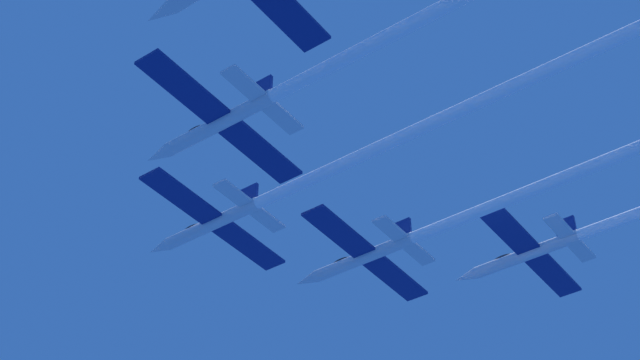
{
  "coord_description": "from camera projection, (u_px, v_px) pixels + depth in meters",
  "views": [
    {
      "loc": [
        -50.16,
        -49.09,
        -50.04
      ],
      "look_at": [
        0.11,
        -12.5,
        -0.1
      ],
      "focal_mm": 55.08,
      "sensor_mm": 36.0,
      "label": 1
    }
  ],
  "objects": [
    {
      "name": "jet_lead",
      "position": [
        327.0,
        171.0,
        80.02
      ],
      "size": [
        16.82,
        47.18,
        2.79
      ],
      "color": "silver"
    },
    {
      "name": "jet_left_wing",
      "position": [
        343.0,
        59.0,
        68.97
      ],
      "size": [
        16.82,
        45.18,
        2.79
      ],
      "color": "silver"
    },
    {
      "name": "jet_right_wing",
      "position": [
        479.0,
        211.0,
        81.92
      ],
      "size": [
        16.82,
        45.44,
        2.79
      ],
      "color": "silver"
    }
  ]
}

